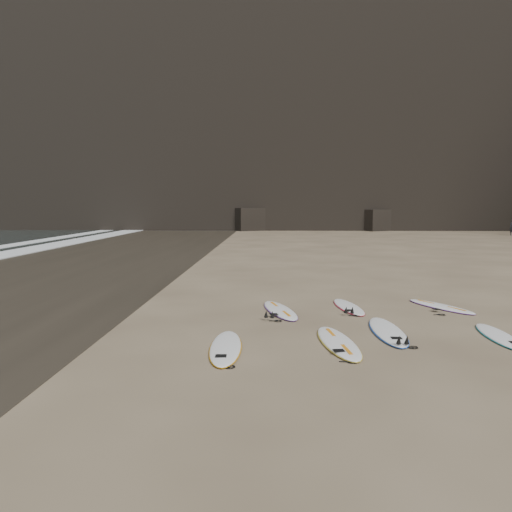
{
  "coord_description": "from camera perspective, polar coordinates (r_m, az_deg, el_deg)",
  "views": [
    {
      "loc": [
        -3.37,
        -10.75,
        2.86
      ],
      "look_at": [
        -3.74,
        2.43,
        1.5
      ],
      "focal_mm": 35.0,
      "sensor_mm": 36.0,
      "label": 1
    }
  ],
  "objects": [
    {
      "name": "ground",
      "position": [
        11.62,
        18.63,
        -8.67
      ],
      "size": [
        240.0,
        240.0,
        0.0
      ],
      "primitive_type": "plane",
      "color": "#897559",
      "rests_on": "ground"
    },
    {
      "name": "wet_sand",
      "position": [
        23.06,
        -23.09,
        -1.7
      ],
      "size": [
        12.0,
        200.0,
        0.01
      ],
      "primitive_type": "cube",
      "color": "#383026",
      "rests_on": "ground"
    },
    {
      "name": "headland",
      "position": [
        67.93,
        27.07,
        20.78
      ],
      "size": [
        170.0,
        101.0,
        63.47
      ],
      "color": "black",
      "rests_on": "ground"
    },
    {
      "name": "surfboard_0",
      "position": [
        10.09,
        -3.49,
        -10.33
      ],
      "size": [
        0.69,
        2.54,
        0.09
      ],
      "primitive_type": "ellipsoid",
      "rotation": [
        0.0,
        0.0,
        0.03
      ],
      "color": "white",
      "rests_on": "ground"
    },
    {
      "name": "surfboard_1",
      "position": [
        10.54,
        9.36,
        -9.67
      ],
      "size": [
        0.93,
        2.67,
        0.09
      ],
      "primitive_type": "ellipsoid",
      "rotation": [
        0.0,
        0.0,
        0.12
      ],
      "color": "white",
      "rests_on": "ground"
    },
    {
      "name": "surfboard_2",
      "position": [
        11.67,
        14.81,
        -8.26
      ],
      "size": [
        0.67,
        2.67,
        0.1
      ],
      "primitive_type": "ellipsoid",
      "rotation": [
        0.0,
        0.0,
        -0.01
      ],
      "color": "white",
      "rests_on": "ground"
    },
    {
      "name": "surfboard_3",
      "position": [
        12.1,
        26.01,
        -8.2
      ],
      "size": [
        0.65,
        2.28,
        0.08
      ],
      "primitive_type": "ellipsoid",
      "rotation": [
        0.0,
        0.0,
        -0.05
      ],
      "color": "white",
      "rests_on": "ground"
    },
    {
      "name": "surfboard_5",
      "position": [
        13.48,
        2.76,
        -6.17
      ],
      "size": [
        1.21,
        2.6,
        0.09
      ],
      "primitive_type": "ellipsoid",
      "rotation": [
        0.0,
        0.0,
        0.25
      ],
      "color": "white",
      "rests_on": "ground"
    },
    {
      "name": "surfboard_6",
      "position": [
        14.15,
        10.52,
        -5.7
      ],
      "size": [
        0.85,
        2.33,
        0.08
      ],
      "primitive_type": "ellipsoid",
      "rotation": [
        0.0,
        0.0,
        0.14
      ],
      "color": "white",
      "rests_on": "ground"
    },
    {
      "name": "surfboard_7",
      "position": [
        14.88,
        20.36,
        -5.4
      ],
      "size": [
        1.58,
        2.28,
        0.08
      ],
      "primitive_type": "ellipsoid",
      "rotation": [
        0.0,
        0.0,
        0.5
      ],
      "color": "white",
      "rests_on": "ground"
    }
  ]
}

